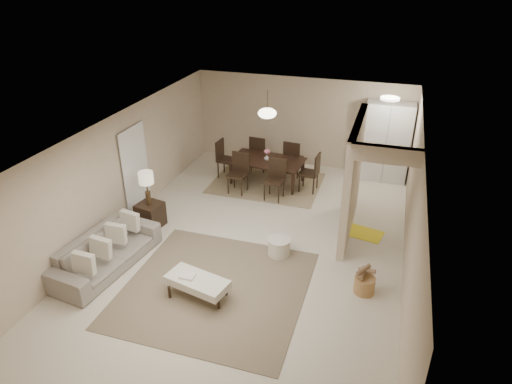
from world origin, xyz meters
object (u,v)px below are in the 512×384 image
(ottoman_bench, at_px, (197,282))
(dining_table, at_px, (267,172))
(sofa, at_px, (106,252))
(pantry_cabinet, at_px, (387,142))
(round_pouf, at_px, (279,247))
(wicker_basket, at_px, (364,285))
(side_table, at_px, (150,215))

(ottoman_bench, bearing_deg, dining_table, 104.34)
(sofa, xyz_separation_m, ottoman_bench, (2.02, -0.30, -0.02))
(pantry_cabinet, xyz_separation_m, sofa, (-4.80, -5.65, -0.71))
(ottoman_bench, xyz_separation_m, round_pouf, (1.03, 1.67, -0.14))
(round_pouf, bearing_deg, wicker_basket, -20.96)
(ottoman_bench, height_order, side_table, side_table)
(sofa, height_order, side_table, sofa)
(round_pouf, height_order, dining_table, dining_table)
(pantry_cabinet, xyz_separation_m, dining_table, (-2.90, -1.21, -0.72))
(pantry_cabinet, distance_m, wicker_basket, 5.02)
(sofa, height_order, wicker_basket, sofa)
(sofa, height_order, ottoman_bench, sofa)
(sofa, distance_m, dining_table, 4.83)
(sofa, xyz_separation_m, side_table, (0.05, 1.60, -0.06))
(side_table, relative_size, wicker_basket, 1.50)
(ottoman_bench, distance_m, wicker_basket, 2.95)
(ottoman_bench, relative_size, wicker_basket, 3.23)
(sofa, xyz_separation_m, dining_table, (1.90, 4.44, -0.01))
(side_table, bearing_deg, pantry_cabinet, 40.42)
(round_pouf, height_order, wicker_basket, round_pouf)
(sofa, bearing_deg, wicker_basket, -74.45)
(ottoman_bench, bearing_deg, side_table, 148.86)
(sofa, bearing_deg, side_table, 5.40)
(round_pouf, relative_size, dining_table, 0.24)
(pantry_cabinet, bearing_deg, sofa, -130.36)
(wicker_basket, bearing_deg, sofa, -171.64)
(ottoman_bench, height_order, wicker_basket, ottoman_bench)
(side_table, bearing_deg, wicker_basket, -10.72)
(wicker_basket, height_order, dining_table, dining_table)
(round_pouf, bearing_deg, ottoman_bench, -121.55)
(pantry_cabinet, height_order, ottoman_bench, pantry_cabinet)
(ottoman_bench, relative_size, side_table, 2.15)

